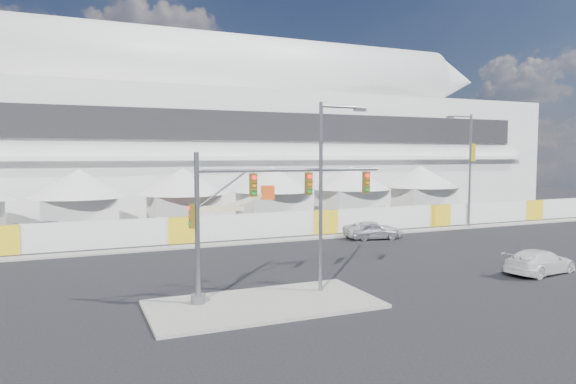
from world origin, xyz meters
name	(u,v)px	position (x,y,z in m)	size (l,w,h in m)	color
ground	(349,278)	(0.00, 0.00, 0.00)	(160.00, 160.00, 0.00)	black
median_island	(263,304)	(-6.00, -3.00, 0.07)	(10.00, 5.00, 0.15)	gray
far_curb	(471,227)	(20.00, 12.50, 0.06)	(80.00, 1.20, 0.12)	gray
stadium	(251,134)	(8.71, 41.50, 9.45)	(80.00, 24.80, 21.98)	silver
tent_row	(230,191)	(0.50, 24.00, 3.15)	(53.40, 8.40, 5.40)	silver
hoarding_fence	(325,222)	(6.00, 14.50, 1.00)	(70.00, 0.25, 2.00)	white
scaffold_tower	(494,159)	(46.00, 36.00, 6.00)	(4.40, 4.40, 12.00)	#595B60
sedan_silver	(373,231)	(8.13, 10.32, 0.66)	(3.89, 1.56, 1.33)	silver
pickup_curb	(373,230)	(8.45, 10.83, 0.66)	(4.77, 2.20, 1.32)	silver
pickup_near	(540,262)	(10.30, -3.33, 0.68)	(4.71, 1.92, 1.37)	silver
lot_car_a	(388,215)	(14.42, 17.57, 0.81)	(4.94, 1.72, 1.63)	silver
lot_car_c	(54,231)	(-14.92, 19.06, 0.78)	(5.39, 2.19, 1.56)	silver
traffic_mast	(244,216)	(-6.55, -2.04, 3.88)	(9.44, 0.64, 6.60)	gray
streetlight_median	(325,183)	(-2.60, -2.25, 5.28)	(2.47, 0.25, 8.94)	slate
streetlight_curb	(468,162)	(19.44, 12.50, 5.96)	(3.04, 0.69, 10.28)	gray
boom_lift	(210,223)	(-3.29, 16.87, 1.10)	(8.27, 2.66, 4.10)	#D44A13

